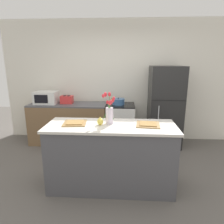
# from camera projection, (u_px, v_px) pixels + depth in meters

# --- Properties ---
(ground_plane) EXTENTS (10.00, 10.00, 0.00)m
(ground_plane) POSITION_uv_depth(u_px,v_px,m) (111.00, 185.00, 2.99)
(ground_plane) COLOR #59544F
(back_wall) EXTENTS (5.20, 0.08, 2.70)m
(back_wall) POSITION_uv_depth(u_px,v_px,m) (117.00, 82.00, 4.59)
(back_wall) COLOR silver
(back_wall) RESTS_ON ground_plane
(kitchen_island) EXTENTS (1.80, 0.66, 0.95)m
(kitchen_island) POSITION_uv_depth(u_px,v_px,m) (111.00, 156.00, 2.87)
(kitchen_island) COLOR #4C4C51
(kitchen_island) RESTS_ON ground_plane
(back_counter) EXTENTS (1.68, 0.60, 0.90)m
(back_counter) POSITION_uv_depth(u_px,v_px,m) (69.00, 123.00, 4.49)
(back_counter) COLOR brown
(back_counter) RESTS_ON ground_plane
(stove_range) EXTENTS (0.60, 0.61, 0.90)m
(stove_range) POSITION_uv_depth(u_px,v_px,m) (120.00, 124.00, 4.42)
(stove_range) COLOR silver
(stove_range) RESTS_ON ground_plane
(refrigerator) EXTENTS (0.68, 0.67, 1.71)m
(refrigerator) POSITION_uv_depth(u_px,v_px,m) (165.00, 107.00, 4.26)
(refrigerator) COLOR black
(refrigerator) RESTS_ON ground_plane
(flower_vase) EXTENTS (0.18, 0.15, 0.44)m
(flower_vase) POSITION_uv_depth(u_px,v_px,m) (109.00, 112.00, 2.77)
(flower_vase) COLOR silver
(flower_vase) RESTS_ON kitchen_island
(pear_figurine) EXTENTS (0.08, 0.08, 0.14)m
(pear_figurine) POSITION_uv_depth(u_px,v_px,m) (100.00, 121.00, 2.74)
(pear_figurine) COLOR #E5CC4C
(pear_figurine) RESTS_ON kitchen_island
(plate_setting_left) EXTENTS (0.34, 0.34, 0.02)m
(plate_setting_left) POSITION_uv_depth(u_px,v_px,m) (75.00, 123.00, 2.81)
(plate_setting_left) COLOR olive
(plate_setting_left) RESTS_ON kitchen_island
(plate_setting_right) EXTENTS (0.34, 0.34, 0.02)m
(plate_setting_right) POSITION_uv_depth(u_px,v_px,m) (148.00, 124.00, 2.75)
(plate_setting_right) COLOR olive
(plate_setting_right) RESTS_ON kitchen_island
(toaster) EXTENTS (0.28, 0.18, 0.17)m
(toaster) POSITION_uv_depth(u_px,v_px,m) (67.00, 100.00, 4.40)
(toaster) COLOR red
(toaster) RESTS_ON back_counter
(cooking_pot) EXTENTS (0.27, 0.27, 0.15)m
(cooking_pot) POSITION_uv_depth(u_px,v_px,m) (118.00, 102.00, 4.30)
(cooking_pot) COLOR #386093
(cooking_pot) RESTS_ON stove_range
(microwave) EXTENTS (0.48, 0.37, 0.27)m
(microwave) POSITION_uv_depth(u_px,v_px,m) (46.00, 97.00, 4.37)
(microwave) COLOR white
(microwave) RESTS_ON back_counter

